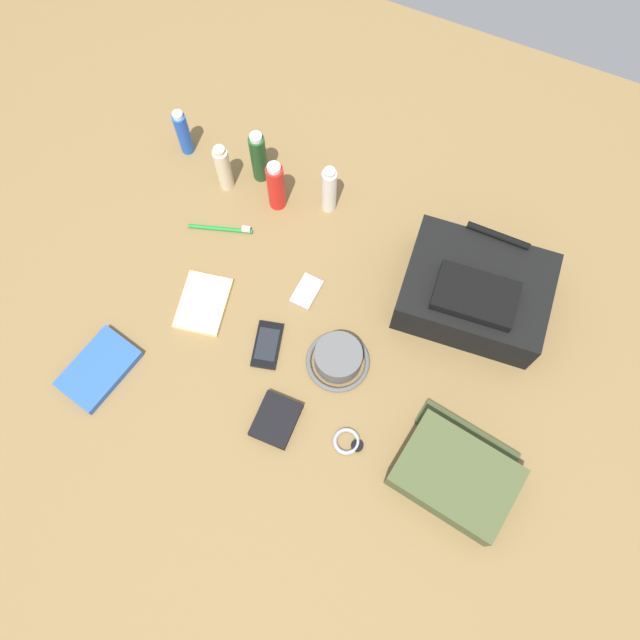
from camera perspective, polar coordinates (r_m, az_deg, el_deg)
ground_plane at (r=1.63m, az=0.00°, el=-0.63°), size 2.64×2.02×0.02m
backpack at (r=1.62m, az=12.99°, el=2.33°), size 0.35×0.28×0.15m
toiletry_pouch at (r=1.52m, az=11.47°, el=-12.75°), size 0.28×0.26×0.08m
bucket_hat at (r=1.56m, az=1.55°, el=-3.29°), size 0.15×0.15×0.07m
deodorant_spray at (r=1.82m, az=-11.53°, el=15.30°), size 0.03×0.03×0.15m
lotion_bottle at (r=1.74m, az=-8.20°, el=12.63°), size 0.04×0.04×0.16m
shampoo_bottle at (r=1.74m, az=-5.23°, el=13.60°), size 0.04×0.04×0.17m
sunscreen_spray at (r=1.69m, az=-3.76°, el=11.26°), size 0.04×0.04×0.17m
toothpaste_tube at (r=1.68m, az=0.78°, el=10.96°), size 0.04×0.04×0.17m
paperback_novel at (r=1.65m, az=-18.25°, el=-3.99°), size 0.15×0.20×0.02m
cell_phone at (r=1.60m, az=-4.50°, el=-2.13°), size 0.09×0.13×0.01m
media_player at (r=1.64m, az=-1.15°, el=2.42°), size 0.06×0.09×0.01m
wristwatch at (r=1.54m, az=2.38°, el=-10.29°), size 0.07×0.06×0.01m
toothbrush at (r=1.73m, az=-8.14°, el=7.67°), size 0.16×0.06×0.02m
wallet at (r=1.54m, az=-3.64°, el=-8.51°), size 0.09×0.11×0.02m
notepad at (r=1.65m, az=-9.88°, el=1.38°), size 0.14×0.17×0.02m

